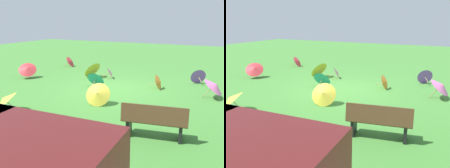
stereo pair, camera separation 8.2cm
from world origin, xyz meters
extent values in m
plane|color=#478C38|center=(0.00, 0.00, 0.00)|extent=(40.00, 40.00, 0.00)
cube|color=brown|center=(-2.90, 3.48, 0.45)|extent=(1.65, 0.73, 0.05)
cube|color=brown|center=(-2.94, 3.68, 0.68)|extent=(1.59, 0.39, 0.45)
cube|color=black|center=(-2.27, 3.60, 0.23)|extent=(0.15, 0.41, 0.45)
cube|color=black|center=(-3.53, 3.37, 0.23)|extent=(0.15, 0.41, 0.45)
cylinder|color=tan|center=(0.82, 0.11, 0.21)|extent=(0.03, 0.34, 0.24)
cone|color=teal|center=(0.83, -0.11, 0.36)|extent=(0.78, 0.57, 0.72)
sphere|color=tan|center=(0.83, -0.17, 0.40)|extent=(0.04, 0.05, 0.05)
cylinder|color=tan|center=(4.79, -0.10, 0.22)|extent=(0.27, 0.32, 0.43)
cone|color=#D8383F|center=(4.64, 0.07, 0.48)|extent=(1.12, 1.10, 0.67)
sphere|color=tan|center=(4.62, 0.11, 0.52)|extent=(0.06, 0.06, 0.05)
cylinder|color=tan|center=(1.15, -1.63, 0.19)|extent=(0.32, 0.26, 0.20)
cone|color=pink|center=(0.97, -1.77, 0.29)|extent=(0.64, 0.69, 0.59)
sphere|color=tan|center=(0.94, -1.79, 0.31)|extent=(0.06, 0.06, 0.05)
cylinder|color=tan|center=(4.82, -3.42, 0.17)|extent=(0.42, 0.12, 0.27)
cone|color=#D8383F|center=(4.57, -3.48, 0.33)|extent=(0.63, 0.79, 0.66)
sphere|color=tan|center=(4.51, -3.50, 0.37)|extent=(0.06, 0.05, 0.05)
cylinder|color=tan|center=(-3.20, -2.38, 0.25)|extent=(0.25, 0.42, 0.18)
cone|color=purple|center=(-3.06, -2.65, 0.35)|extent=(0.79, 0.66, 0.71)
sphere|color=tan|center=(-3.02, -2.71, 0.38)|extent=(0.05, 0.06, 0.05)
cylinder|color=tan|center=(-0.39, 1.75, 0.21)|extent=(0.12, 0.42, 0.30)
cone|color=yellow|center=(-0.45, 2.02, 0.40)|extent=(0.97, 0.80, 0.80)
sphere|color=tan|center=(-0.46, 2.08, 0.45)|extent=(0.05, 0.06, 0.05)
cylinder|color=tan|center=(-1.52, -0.89, 0.22)|extent=(0.41, 0.03, 0.18)
cone|color=orange|center=(-1.77, -0.89, 0.31)|extent=(0.34, 0.63, 0.63)
sphere|color=tan|center=(-1.83, -0.90, 0.33)|extent=(0.05, 0.04, 0.05)
cylinder|color=tan|center=(1.65, 3.78, 0.18)|extent=(0.29, 0.19, 0.35)
cone|color=yellow|center=(1.83, 3.90, 0.41)|extent=(1.08, 1.11, 0.70)
sphere|color=tan|center=(1.89, 3.93, 0.48)|extent=(0.06, 0.06, 0.05)
cylinder|color=tan|center=(1.67, -1.50, 0.21)|extent=(0.43, 0.15, 0.34)
cone|color=yellow|center=(1.94, -1.57, 0.41)|extent=(0.90, 1.07, 0.83)
sphere|color=tan|center=(2.00, -1.59, 0.46)|extent=(0.06, 0.05, 0.05)
cylinder|color=tan|center=(-3.73, -0.53, 0.22)|extent=(0.37, 0.04, 0.44)
cone|color=pink|center=(-3.96, -0.52, 0.50)|extent=(0.79, 0.85, 0.66)
sphere|color=tan|center=(-4.02, -0.52, 0.57)|extent=(0.05, 0.04, 0.05)
camera|label=1|loc=(-4.53, 9.09, 2.88)|focal=40.17mm
camera|label=2|loc=(-4.60, 9.06, 2.88)|focal=40.17mm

